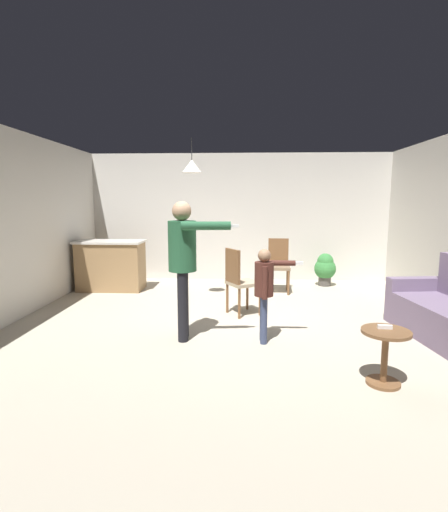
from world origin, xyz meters
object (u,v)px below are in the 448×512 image
at_px(side_table_by_couch, 385,350).
at_px(potted_plant_corner, 325,268).
at_px(dining_chair_by_counter, 278,263).
at_px(kitchen_counter, 111,265).
at_px(spare_remote_on_table, 385,327).
at_px(person_adult, 184,255).
at_px(dining_chair_near_wall, 239,279).
at_px(person_child, 265,285).

bearing_deg(side_table_by_couch, potted_plant_corner, 84.96).
bearing_deg(dining_chair_by_counter, kitchen_counter, 2.83).
bearing_deg(spare_remote_on_table, side_table_by_couch, -93.30).
xyz_separation_m(person_adult, dining_chair_near_wall, (0.67, 1.05, -0.50)).
relative_size(dining_chair_by_counter, dining_chair_near_wall, 1.00).
relative_size(kitchen_counter, dining_chair_near_wall, 1.26).
xyz_separation_m(kitchen_counter, person_child, (2.77, -2.67, 0.23)).
distance_m(kitchen_counter, dining_chair_by_counter, 3.19).
height_order(person_child, spare_remote_on_table, person_child).
bearing_deg(person_adult, potted_plant_corner, 137.55).
bearing_deg(person_adult, kitchen_counter, -150.52).
xyz_separation_m(kitchen_counter, side_table_by_couch, (3.81, -3.71, -0.15)).
bearing_deg(dining_chair_by_counter, person_adult, 64.89).
distance_m(side_table_by_couch, person_child, 1.52).
relative_size(person_adult, dining_chair_by_counter, 1.69).
bearing_deg(side_table_by_couch, kitchen_counter, 135.79).
height_order(dining_chair_near_wall, spare_remote_on_table, dining_chair_near_wall).
bearing_deg(dining_chair_by_counter, potted_plant_corner, -146.78).
xyz_separation_m(side_table_by_couch, potted_plant_corner, (0.37, 4.25, 0.04)).
height_order(person_adult, dining_chair_near_wall, person_adult).
distance_m(dining_chair_by_counter, dining_chair_near_wall, 1.68).
distance_m(person_adult, dining_chair_near_wall, 1.34).
bearing_deg(dining_chair_near_wall, dining_chair_by_counter, 123.59).
xyz_separation_m(kitchen_counter, potted_plant_corner, (4.19, 0.54, -0.12)).
bearing_deg(person_adult, dining_chair_by_counter, 146.35).
distance_m(potted_plant_corner, spare_remote_on_table, 4.23).
relative_size(side_table_by_couch, person_child, 0.46).
bearing_deg(person_child, potted_plant_corner, 156.00).
bearing_deg(spare_remote_on_table, dining_chair_by_counter, 99.76).
height_order(side_table_by_couch, dining_chair_by_counter, dining_chair_by_counter).
distance_m(person_adult, potted_plant_corner, 4.01).
bearing_deg(potted_plant_corner, person_adult, -127.26).
bearing_deg(kitchen_counter, potted_plant_corner, 7.40).
bearing_deg(kitchen_counter, person_child, -43.90).
distance_m(dining_chair_by_counter, potted_plant_corner, 1.17).
height_order(side_table_by_couch, person_child, person_child).
relative_size(side_table_by_couch, spare_remote_on_table, 4.00).
distance_m(kitchen_counter, spare_remote_on_table, 5.29).
bearing_deg(dining_chair_by_counter, person_child, 84.38).
xyz_separation_m(kitchen_counter, dining_chair_by_counter, (3.19, -0.03, 0.07)).
bearing_deg(dining_chair_near_wall, kitchen_counter, -153.08).
height_order(kitchen_counter, person_child, person_child).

